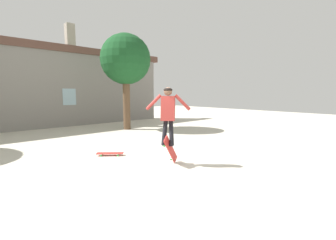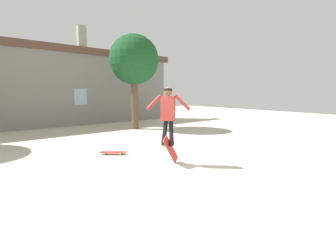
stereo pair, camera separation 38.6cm
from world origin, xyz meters
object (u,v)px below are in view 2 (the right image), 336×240
object	(u,v)px
skateboard_flipping	(171,150)
skateboard_resting	(113,152)
skater	(168,111)
tree_right	(134,61)

from	to	relation	value
skateboard_flipping	skateboard_resting	distance (m)	2.00
skater	skateboard_flipping	world-z (taller)	skater
tree_right	skateboard_resting	world-z (taller)	tree_right
tree_right	skateboard_flipping	xyz separation A→B (m)	(-2.22, -5.72, -3.07)
tree_right	skateboard_resting	xyz separation A→B (m)	(-2.99, -3.91, -3.40)
skater	skateboard_resting	world-z (taller)	skater
skateboard_flipping	skateboard_resting	bearing A→B (deg)	96.89
tree_right	skateboard_flipping	size ratio (longest dim) A/B	5.77
skater	skateboard_resting	xyz separation A→B (m)	(-0.72, 1.77, -1.32)
skater	skateboard_flipping	bearing A→B (deg)	-81.67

